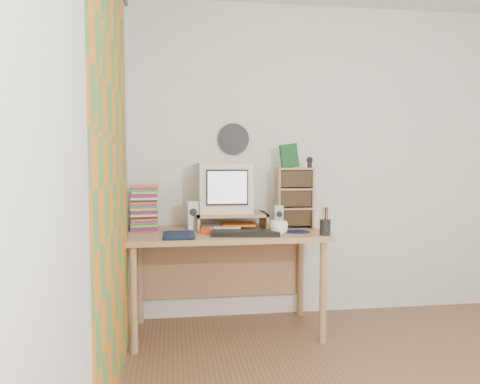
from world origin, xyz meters
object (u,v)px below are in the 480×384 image
object	(u,v)px
desk	(225,248)
cd_rack	(294,198)
crt_monitor	(225,188)
diary	(163,233)
mug	(279,228)
keyboard	(245,233)
dvd_stack	(144,212)

from	to	relation	value
desk	cd_rack	bearing A→B (deg)	6.10
crt_monitor	diary	distance (m)	0.65
cd_rack	mug	distance (m)	0.44
desk	diary	distance (m)	0.55
desk	keyboard	xyz separation A→B (m)	(0.11, -0.27, 0.15)
keyboard	mug	size ratio (longest dim) A/B	3.74
dvd_stack	mug	world-z (taller)	dvd_stack
dvd_stack	cd_rack	xyz separation A→B (m)	(1.13, -0.02, 0.09)
cd_rack	mug	size ratio (longest dim) A/B	3.64
dvd_stack	cd_rack	size ratio (longest dim) A/B	0.60
dvd_stack	mug	distance (m)	1.00
dvd_stack	diary	bearing A→B (deg)	-74.57
diary	dvd_stack	bearing A→B (deg)	112.44
cd_rack	dvd_stack	bearing A→B (deg)	179.85
keyboard	cd_rack	size ratio (longest dim) A/B	1.03
desk	diary	bearing A→B (deg)	-148.82
keyboard	diary	size ratio (longest dim) A/B	1.82
mug	diary	distance (m)	0.79
desk	dvd_stack	distance (m)	0.66
crt_monitor	dvd_stack	size ratio (longest dim) A/B	1.44
crt_monitor	mug	xyz separation A→B (m)	(0.33, -0.38, -0.26)
dvd_stack	diary	distance (m)	0.39
keyboard	crt_monitor	bearing A→B (deg)	113.45
desk	dvd_stack	world-z (taller)	dvd_stack
mug	desk	bearing A→B (deg)	139.19
crt_monitor	dvd_stack	xyz separation A→B (m)	(-0.60, -0.01, -0.17)
desk	diary	size ratio (longest dim) A/B	5.43
mug	diary	bearing A→B (deg)	178.49
keyboard	dvd_stack	distance (m)	0.79
desk	crt_monitor	size ratio (longest dim) A/B	3.57
dvd_stack	mug	bearing A→B (deg)	-28.63
crt_monitor	diary	size ratio (longest dim) A/B	1.52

